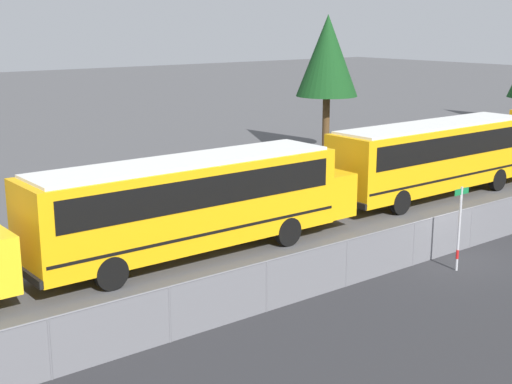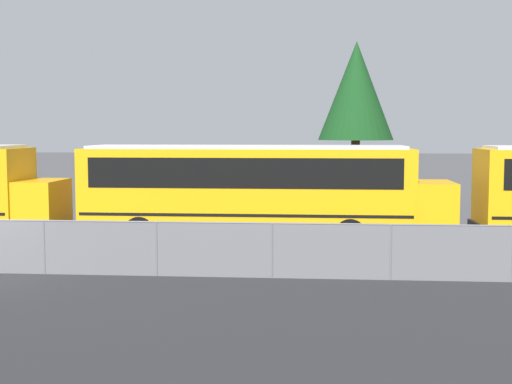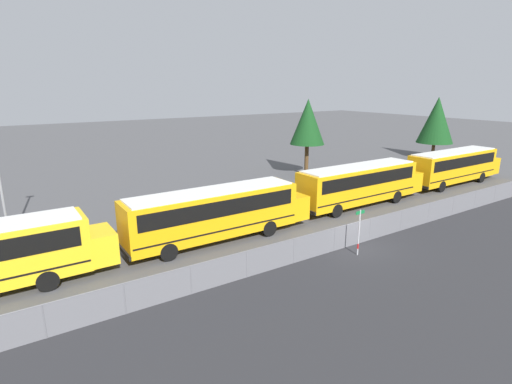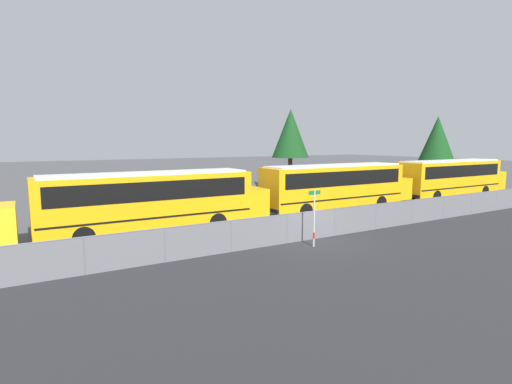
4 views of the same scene
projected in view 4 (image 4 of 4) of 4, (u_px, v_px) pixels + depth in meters
ground_plane at (311, 239)px, 20.61m from camera, size 200.00×200.00×0.00m
road_strip at (408, 272)px, 15.49m from camera, size 99.23×12.00×0.01m
fence at (312, 225)px, 20.51m from camera, size 65.30×0.07×1.49m
school_bus_1 at (154, 198)px, 21.56m from camera, size 12.69×2.57×3.39m
school_bus_2 at (337, 184)px, 28.64m from camera, size 12.69×2.57×3.39m
school_bus_3 at (452, 176)px, 35.42m from camera, size 12.69×2.57×3.39m
street_sign at (314, 217)px, 18.99m from camera, size 0.70×0.09×2.78m
tree_0 at (437, 141)px, 50.00m from camera, size 4.72×4.72×8.19m
tree_1 at (290, 134)px, 40.05m from camera, size 3.73×3.73×8.27m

